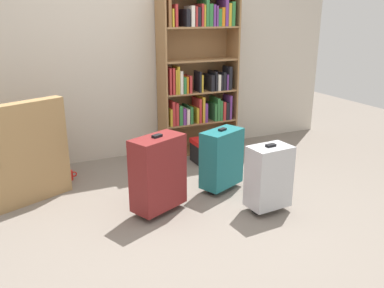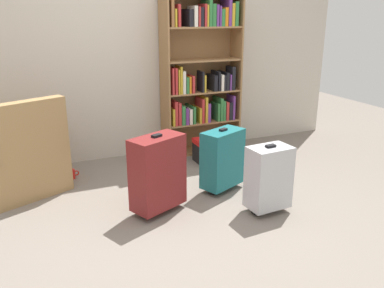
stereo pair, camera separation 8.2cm
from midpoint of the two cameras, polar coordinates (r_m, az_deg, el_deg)
name	(u,v)px [view 1 (the left image)]	position (r m, az deg, el deg)	size (l,w,h in m)	color
ground_plane	(191,221)	(3.33, -0.80, -10.84)	(9.42, 9.42, 0.00)	slate
back_wall	(124,42)	(4.64, -10.13, 13.97)	(5.38, 0.10, 2.60)	beige
bookshelf	(198,73)	(4.74, 0.31, 10.01)	(0.91, 0.31, 1.80)	olive
armchair	(17,161)	(4.05, -23.97, -2.18)	(0.92, 0.92, 0.90)	#9E7A4C
mug	(69,175)	(4.28, -17.46, -4.23)	(0.12, 0.08, 0.10)	red
storage_box	(211,149)	(4.56, 2.18, -0.75)	(0.41, 0.28, 0.26)	black
suitcase_dark_red	(158,173)	(3.34, -5.51, -4.06)	(0.51, 0.40, 0.68)	maroon
suitcase_teal	(222,158)	(3.77, 3.59, -2.02)	(0.46, 0.36, 0.61)	#19666B
suitcase_silver	(269,177)	(3.42, 10.10, -4.55)	(0.37, 0.25, 0.59)	#B7BABF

